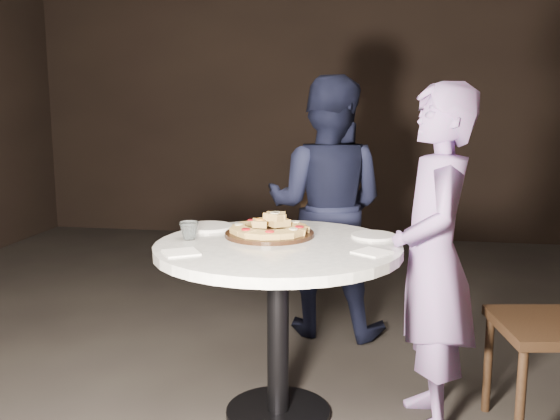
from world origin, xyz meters
name	(u,v)px	position (x,y,z in m)	size (l,w,h in m)	color
floor	(275,403)	(0.00, 0.00, 0.00)	(7.00, 7.00, 0.00)	black
table	(278,277)	(0.03, -0.11, 0.62)	(1.12, 1.12, 0.76)	black
serving_board	(269,234)	(-0.03, 0.02, 0.77)	(0.38, 0.38, 0.02)	black
focaccia_pile	(270,226)	(-0.03, 0.03, 0.80)	(0.34, 0.34, 0.09)	#AF8844
plate_left	(208,227)	(-0.34, 0.14, 0.77)	(0.23, 0.23, 0.01)	white
plate_right	(373,236)	(0.41, 0.08, 0.76)	(0.19, 0.19, 0.01)	white
water_glass	(189,231)	(-0.35, -0.10, 0.80)	(0.08, 0.08, 0.08)	silver
napkin_near	(181,252)	(-0.30, -0.33, 0.76)	(0.13, 0.13, 0.01)	white
napkin_far	(372,252)	(0.42, -0.21, 0.76)	(0.12, 0.12, 0.01)	white
chair_far	(331,241)	(0.13, 1.35, 0.44)	(0.38, 0.39, 0.77)	black
diner_navy	(326,207)	(0.13, 0.94, 0.74)	(0.72, 0.56, 1.47)	black
diner_teal	(433,260)	(0.66, -0.06, 0.70)	(0.51, 0.34, 1.41)	slate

